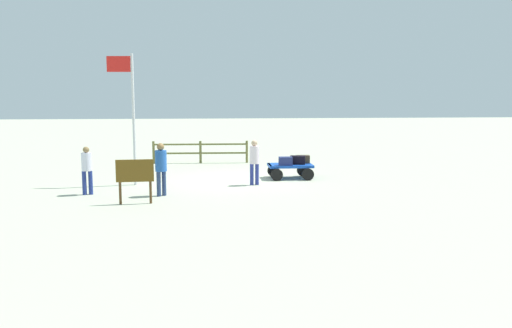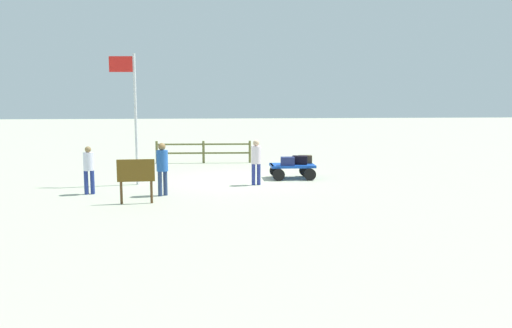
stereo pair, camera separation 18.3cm
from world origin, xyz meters
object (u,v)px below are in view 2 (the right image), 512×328
Objects in this scene: luggage_cart at (292,168)px; suitcase_dark at (305,159)px; suitcase_olive at (288,161)px; worker_supervisor at (89,167)px; worker_trailing at (162,164)px; flagpole at (132,107)px; worker_lead at (256,159)px; signboard at (136,174)px; suitcase_grey at (300,160)px.

suitcase_dark is (-0.61, -0.33, 0.31)m from luggage_cart.
suitcase_olive is 7.53m from worker_supervisor.
flagpole is (1.25, -2.31, 1.84)m from worker_trailing.
flagpole is (6.71, 1.23, 2.15)m from suitcase_dark.
signboard is at bearing 37.21° from worker_lead.
suitcase_grey is 6.84m from flagpole.
suitcase_olive is at bearing -161.05° from worker_supervisor.
suitcase_olive is at bearing 36.61° from suitcase_dark.
suitcase_dark is at bearing -143.39° from suitcase_olive.
suitcase_grey reaches higher than suitcase_olive.
worker_supervisor is at bearing 12.91° from worker_lead.
suitcase_grey reaches higher than suitcase_dark.
flagpole is at bearing -6.30° from worker_lead.
suitcase_olive is (0.21, 0.28, 0.32)m from luggage_cart.
flagpole is at bearing 8.39° from luggage_cart.
worker_lead reaches higher than suitcase_dark.
suitcase_dark is 0.41× the size of signboard.
suitcase_grey is at bearing -143.37° from worker_lead.
worker_supervisor reaches higher than suitcase_olive.
suitcase_grey is 7.35m from signboard.
luggage_cart is at bearing 1.65° from suitcase_grey.
worker_lead is (1.36, 1.12, 0.25)m from suitcase_olive.
suitcase_grey is at bearing 49.21° from suitcase_dark.
worker_trailing is at bearing 33.51° from luggage_cart.
luggage_cart is at bearing -171.61° from flagpole.
worker_trailing reaches higher than suitcase_dark.
suitcase_grey is at bearing -171.95° from flagpole.
suitcase_grey is 2.38m from worker_lead.
worker_supervisor is 2.47m from signboard.
worker_trailing is 0.36× the size of flagpole.
worker_trailing is at bearing 33.02° from suitcase_dark.
suitcase_grey is 6.10m from worker_trailing.
suitcase_grey is 0.42× the size of worker_supervisor.
worker_trailing reaches higher than luggage_cart.
suitcase_dark reaches higher than luggage_cart.
suitcase_dark is at bearing -169.59° from flagpole.
suitcase_dark is at bearing -146.98° from worker_trailing.
flagpole is at bearing -124.09° from worker_supervisor.
suitcase_olive is 1.78m from worker_lead.
luggage_cart is 0.76m from suitcase_dark.
suitcase_dark is 2.79m from worker_lead.
suitcase_olive is at bearing -140.33° from worker_lead.
suitcase_dark is 0.12× the size of flagpole.
suitcase_grey is 1.24× the size of suitcase_olive.
worker_lead reaches higher than suitcase_grey.
suitcase_dark is 1.03× the size of suitcase_olive.
luggage_cart is 1.10× the size of worker_supervisor.
suitcase_olive is (0.54, 0.29, -0.00)m from suitcase_grey.
suitcase_grey is at bearing -142.97° from signboard.
suitcase_dark is at bearing -158.96° from worker_supervisor.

